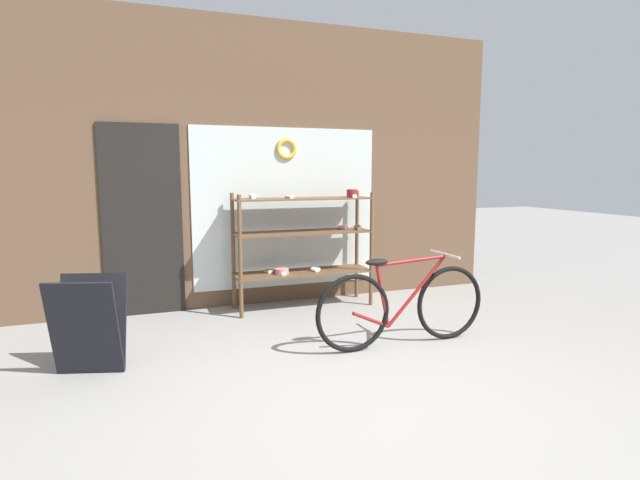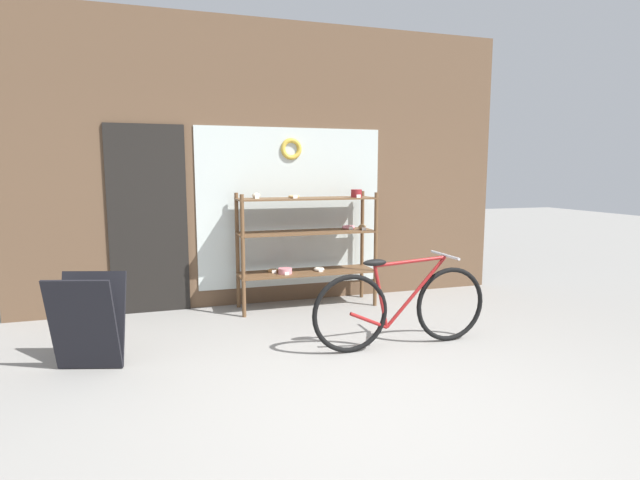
% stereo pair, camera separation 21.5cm
% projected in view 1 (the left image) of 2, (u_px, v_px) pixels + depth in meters
% --- Properties ---
extents(ground_plane, '(30.00, 30.00, 0.00)m').
position_uv_depth(ground_plane, '(377.00, 404.00, 3.44)').
color(ground_plane, gray).
extents(storefront_facade, '(5.92, 0.13, 3.32)m').
position_uv_depth(storefront_facade, '(266.00, 168.00, 5.90)').
color(storefront_facade, brown).
rests_on(storefront_facade, ground_plane).
extents(display_case, '(1.60, 0.46, 1.38)m').
position_uv_depth(display_case, '(304.00, 237.00, 5.79)').
color(display_case, brown).
rests_on(display_case, ground_plane).
extents(bicycle, '(1.71, 0.46, 0.84)m').
position_uv_depth(bicycle, '(403.00, 305.00, 4.54)').
color(bicycle, black).
rests_on(bicycle, ground_plane).
extents(sandwich_board, '(0.61, 0.51, 0.77)m').
position_uv_depth(sandwich_board, '(88.00, 325.00, 3.91)').
color(sandwich_board, black).
rests_on(sandwich_board, ground_plane).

